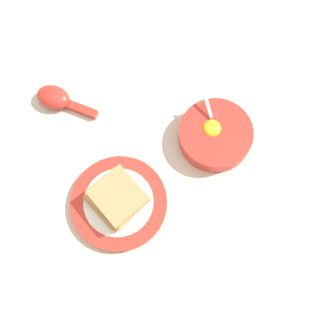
% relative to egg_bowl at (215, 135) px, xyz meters
% --- Properties ---
extents(ground_plane, '(3.00, 3.00, 0.00)m').
position_rel_egg_bowl_xyz_m(ground_plane, '(0.06, -0.15, -0.02)').
color(ground_plane, beige).
extents(egg_bowl, '(0.16, 0.16, 0.07)m').
position_rel_egg_bowl_xyz_m(egg_bowl, '(0.00, 0.00, 0.00)').
color(egg_bowl, red).
rests_on(egg_bowl, ground_plane).
extents(toast_plate, '(0.21, 0.21, 0.02)m').
position_rel_egg_bowl_xyz_m(toast_plate, '(0.26, 0.00, -0.01)').
color(toast_plate, red).
rests_on(toast_plate, ground_plane).
extents(toast_sandwich, '(0.11, 0.12, 0.04)m').
position_rel_egg_bowl_xyz_m(toast_sandwich, '(0.25, -0.00, 0.01)').
color(toast_sandwich, tan).
rests_on(toast_sandwich, toast_plate).
extents(soup_spoon, '(0.11, 0.14, 0.04)m').
position_rel_egg_bowl_xyz_m(soup_spoon, '(0.24, -0.28, -0.01)').
color(soup_spoon, red).
rests_on(soup_spoon, ground_plane).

